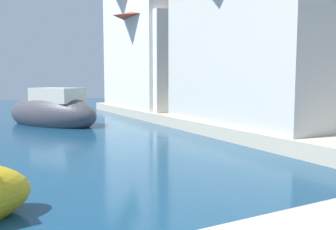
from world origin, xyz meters
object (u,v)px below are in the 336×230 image
object	(u,v)px
waterfront_building_main	(272,32)
waterfront_building_far	(164,40)
moored_boat_1	(52,112)
waterfront_building_annex	(175,56)

from	to	relation	value
waterfront_building_main	waterfront_building_far	bearing A→B (deg)	90.00
moored_boat_1	waterfront_building_main	bearing A→B (deg)	-163.67
moored_boat_1	waterfront_building_far	distance (m)	9.42
waterfront_building_main	waterfront_building_far	distance (m)	10.05
waterfront_building_main	waterfront_building_annex	xyz separation A→B (m)	(0.00, 8.48, -0.46)
waterfront_building_annex	waterfront_building_far	world-z (taller)	waterfront_building_far
waterfront_building_annex	waterfront_building_far	size ratio (longest dim) A/B	0.73
moored_boat_1	waterfront_building_main	world-z (taller)	waterfront_building_main
waterfront_building_annex	waterfront_building_far	distance (m)	1.94
moored_boat_1	waterfront_building_main	xyz separation A→B (m)	(7.81, -7.03, 3.60)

